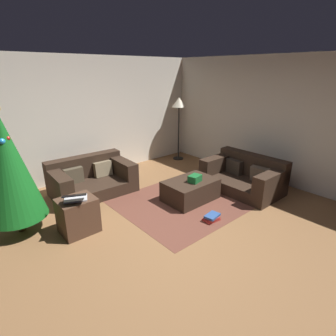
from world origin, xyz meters
name	(u,v)px	position (x,y,z in m)	size (l,w,h in m)	color
ground_plane	(172,237)	(0.00, 0.00, 0.00)	(6.40, 6.40, 0.00)	brown
rear_partition	(74,120)	(0.00, 3.14, 1.30)	(6.40, 0.12, 2.60)	silver
corner_partition	(289,123)	(3.14, 0.00, 1.30)	(0.12, 6.40, 2.60)	silver
couch_left	(91,179)	(-0.17, 2.24, 0.27)	(1.56, 1.03, 0.67)	#332319
couch_right	(244,176)	(2.24, 0.32, 0.27)	(0.94, 1.50, 0.68)	#332319
ottoman	(190,190)	(1.07, 0.69, 0.19)	(0.97, 0.65, 0.39)	#332319
gift_box	(195,179)	(1.08, 0.60, 0.45)	(0.23, 0.17, 0.12)	#19662D
tv_remote	(193,181)	(1.05, 0.62, 0.40)	(0.05, 0.16, 0.02)	black
christmas_tree	(9,168)	(-1.61, 1.63, 1.02)	(0.83, 0.83, 1.88)	brown
side_table	(78,215)	(-0.96, 1.03, 0.27)	(0.52, 0.44, 0.54)	#4C3323
laptop	(75,197)	(-0.98, 0.98, 0.59)	(0.45, 0.48, 0.17)	silver
book_stack	(212,218)	(0.78, -0.08, 0.05)	(0.29, 0.21, 0.11)	#B7332D
corner_lamp	(179,107)	(2.58, 2.65, 1.40)	(0.36, 0.36, 1.64)	black
area_rug	(190,199)	(1.07, 0.69, 0.00)	(2.60, 2.00, 0.01)	brown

